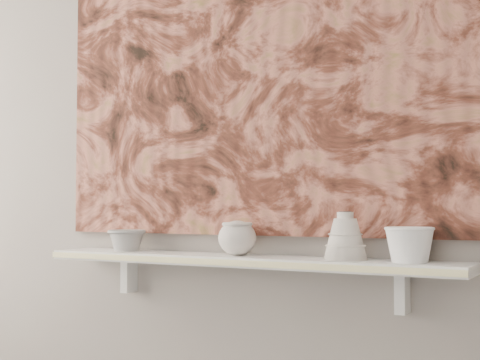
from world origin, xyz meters
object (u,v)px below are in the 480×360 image
Objects in this scene: cup_cream at (237,238)px; bowl_grey at (127,240)px; painting at (252,66)px; bowl_white at (410,244)px; shelf at (240,260)px; bell_vessel at (345,236)px.

bowl_grey is at bearing 180.00° from cup_cream.
cup_cream is at bearing -96.87° from painting.
bowl_white is at bearing 0.00° from bowl_grey.
cup_cream reaches higher than shelf.
cup_cream is at bearing 180.00° from shelf.
bell_vessel is at bearing -13.10° from painting.
painting reaches higher than shelf.
bowl_grey is at bearing 180.00° from shelf.
shelf is 0.53m from bowl_white.
painting is 0.56m from cup_cream.
shelf is 0.45m from bowl_grey.
bowl_white is at bearing -8.64° from painting.
bell_vessel is at bearing 0.00° from shelf.
bell_vessel is 1.02× the size of bowl_white.
bowl_white reaches higher than bowl_grey.
shelf is 0.93× the size of painting.
bowl_grey is at bearing -169.83° from painting.
painting is 12.69× the size of cup_cream.
bowl_white is (0.18, 0.00, -0.02)m from bell_vessel.
painting is 11.41× the size of bowl_grey.
bowl_white is (0.53, 0.00, 0.06)m from shelf.
shelf is at bearing 0.00° from bowl_grey.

